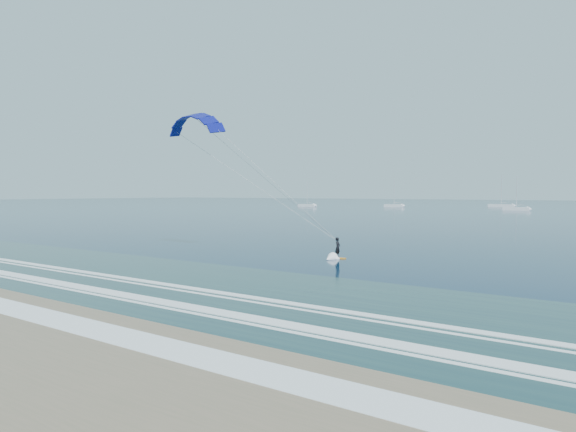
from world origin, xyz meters
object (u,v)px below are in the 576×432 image
Objects in this scene: sailboat_0 at (307,205)px; sailboat_1 at (394,206)px; sailboat_3 at (516,209)px; kitesurfer_rig at (260,175)px; sailboat_2 at (501,205)px.

sailboat_1 is at bearing 28.46° from sailboat_0.
sailboat_3 reaches higher than sailboat_1.
kitesurfer_rig is 177.79m from sailboat_0.
sailboat_1 is (-59.28, 169.63, -7.55)m from kitesurfer_rig.
sailboat_2 reaches higher than sailboat_0.
sailboat_0 is at bearing -145.91° from sailboat_2.
sailboat_0 is at bearing 121.53° from kitesurfer_rig.
sailboat_3 is (52.93, -15.01, 0.00)m from sailboat_1.
sailboat_3 is at bearing 2.12° from sailboat_0.
sailboat_1 is (33.61, 18.22, 0.00)m from sailboat_0.
sailboat_2 is (37.75, 30.07, 0.01)m from sailboat_1.
sailboat_1 is 48.26m from sailboat_2.
sailboat_2 reaches higher than sailboat_1.
sailboat_1 is at bearing 164.17° from sailboat_3.
kitesurfer_rig is at bearing -83.85° from sailboat_2.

